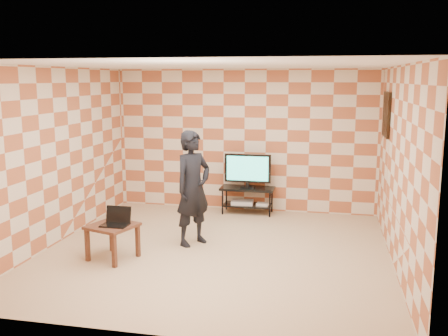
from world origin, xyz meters
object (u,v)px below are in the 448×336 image
(tv_stand, at_px, (247,194))
(side_table, at_px, (112,231))
(person, at_px, (193,188))
(tv, at_px, (248,169))

(tv_stand, bearing_deg, side_table, -117.67)
(person, bearing_deg, tv, 18.50)
(tv, xyz_separation_m, side_table, (-1.47, -2.80, -0.44))
(tv_stand, relative_size, tv, 1.16)
(tv_stand, height_order, tv, tv)
(tv_stand, height_order, side_table, same)
(tv, height_order, person, person)
(person, bearing_deg, side_table, 166.53)
(tv, xyz_separation_m, person, (-0.53, -1.93, 0.03))
(side_table, height_order, person, person)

